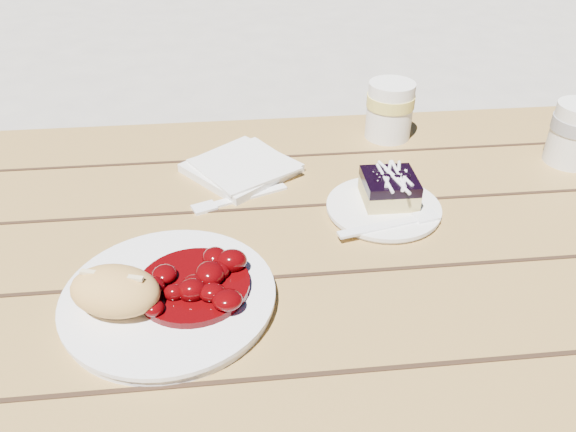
{
  "coord_description": "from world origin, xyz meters",
  "views": [
    {
      "loc": [
        -0.37,
        -0.63,
        1.22
      ],
      "look_at": [
        -0.3,
        -0.03,
        0.81
      ],
      "focal_mm": 35.0,
      "sensor_mm": 36.0,
      "label": 1
    }
  ],
  "objects": [
    {
      "name": "main_plate",
      "position": [
        -0.46,
        -0.11,
        0.76
      ],
      "size": [
        0.25,
        0.25,
        0.02
      ],
      "primitive_type": "cylinder",
      "color": "white",
      "rests_on": "picnic_table"
    },
    {
      "name": "picnic_table",
      "position": [
        0.0,
        -0.0,
        0.59
      ],
      "size": [
        2.0,
        1.55,
        0.75
      ],
      "color": "brown",
      "rests_on": "ground"
    },
    {
      "name": "goulash_stew",
      "position": [
        -0.43,
        -0.11,
        0.79
      ],
      "size": [
        0.14,
        0.14,
        0.04
      ],
      "primitive_type": null,
      "color": "#4C0204",
      "rests_on": "main_plate"
    },
    {
      "name": "blueberry_cake",
      "position": [
        -0.14,
        0.07,
        0.78
      ],
      "size": [
        0.08,
        0.08,
        0.05
      ],
      "rotation": [
        0.0,
        0.0,
        -0.01
      ],
      "color": "#D3BF73",
      "rests_on": "dessert_plate"
    },
    {
      "name": "fork_dessert",
      "position": [
        -0.17,
        -0.0,
        0.76
      ],
      "size": [
        0.16,
        0.06,
        0.0
      ],
      "primitive_type": null,
      "rotation": [
        0.0,
        0.0,
        -1.34
      ],
      "color": "white",
      "rests_on": "dessert_plate"
    },
    {
      "name": "bread_roll",
      "position": [
        -0.51,
        -0.13,
        0.79
      ],
      "size": [
        0.12,
        0.1,
        0.05
      ],
      "primitive_type": "ellipsoid",
      "rotation": [
        0.0,
        0.0,
        -0.28
      ],
      "color": "tan",
      "rests_on": "main_plate"
    },
    {
      "name": "fork_table",
      "position": [
        -0.35,
        0.12,
        0.75
      ],
      "size": [
        0.16,
        0.08,
        0.0
      ],
      "primitive_type": null,
      "rotation": [
        0.0,
        0.0,
        1.94
      ],
      "color": "white",
      "rests_on": "picnic_table"
    },
    {
      "name": "coffee_cup",
      "position": [
        0.21,
        0.17,
        0.8
      ],
      "size": [
        0.08,
        0.08,
        0.1
      ],
      "primitive_type": "cylinder",
      "color": "white",
      "rests_on": "picnic_table"
    },
    {
      "name": "dessert_plate",
      "position": [
        -0.15,
        0.05,
        0.76
      ],
      "size": [
        0.16,
        0.16,
        0.01
      ],
      "primitive_type": "cylinder",
      "color": "white",
      "rests_on": "picnic_table"
    },
    {
      "name": "napkin_stack",
      "position": [
        -0.36,
        0.2,
        0.76
      ],
      "size": [
        0.21,
        0.21,
        0.01
      ],
      "primitive_type": "cube",
      "rotation": [
        0.0,
        0.0,
        0.68
      ],
      "color": "white",
      "rests_on": "picnic_table"
    },
    {
      "name": "second_cup",
      "position": [
        -0.08,
        0.3,
        0.8
      ],
      "size": [
        0.08,
        0.08,
        0.1
      ],
      "primitive_type": "cylinder",
      "color": "white",
      "rests_on": "picnic_table"
    }
  ]
}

